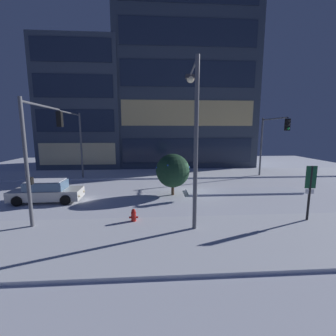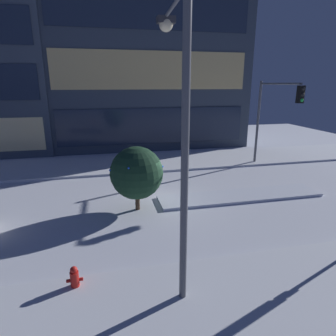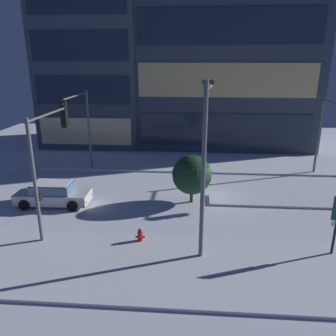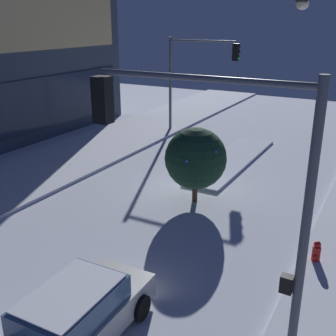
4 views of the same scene
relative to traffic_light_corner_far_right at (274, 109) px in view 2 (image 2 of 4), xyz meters
The scene contains 9 objects.
ground 11.06m from the traffic_light_corner_far_right, 155.47° to the right, with size 52.00×52.00×0.00m, color silver.
curb_strip_near 15.87m from the traffic_light_corner_far_right, 127.28° to the right, with size 52.00×5.20×0.14m, color silver.
curb_strip_far 10.85m from the traffic_light_corner_far_right, 158.15° to the left, with size 52.00×5.20×0.14m, color silver.
median_strip 7.43m from the traffic_light_corner_far_right, 134.78° to the right, with size 9.00×1.80×0.14m, color silver.
office_tower_main 17.04m from the traffic_light_corner_far_right, 116.85° to the left, with size 18.52×12.19×23.52m.
traffic_light_corner_far_right is the anchor object (origin of this frame).
street_lamp_arched 13.97m from the traffic_light_corner_far_right, 132.48° to the right, with size 0.57×3.30×8.11m.
fire_hydrant 16.50m from the traffic_light_corner_far_right, 141.23° to the right, with size 0.48×0.26×0.80m.
decorated_tree_median 11.27m from the traffic_light_corner_far_right, 154.87° to the right, with size 2.60×2.56×3.16m.
Camera 2 is at (-2.14, -13.54, 5.97)m, focal length 30.80 mm.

